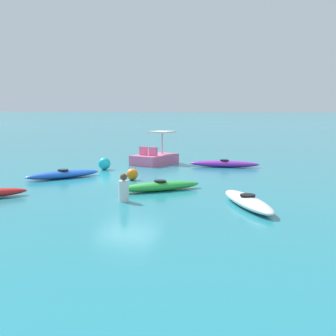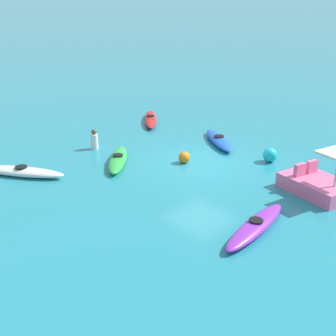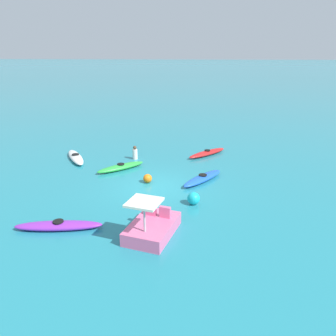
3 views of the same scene
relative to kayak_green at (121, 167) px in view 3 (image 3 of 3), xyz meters
The scene contains 10 objects.
ground_plane 3.36m from the kayak_green, 135.29° to the right, with size 600.00×600.00×0.00m, color teal.
kayak_green is the anchor object (origin of this frame).
kayak_red 6.10m from the kayak_green, 55.70° to the right, with size 2.82×2.69×0.37m.
kayak_blue 4.97m from the kayak_green, 105.16° to the right, with size 3.02×2.38×0.37m.
kayak_white 3.70m from the kayak_green, 64.82° to the left, with size 3.27×2.38×0.37m.
kayak_purple 7.10m from the kayak_green, behind, with size 1.17×3.45×0.37m.
pedal_boat_pink 7.64m from the kayak_green, 157.17° to the right, with size 2.69×2.02×1.68m.
buoy_orange 2.65m from the kayak_green, 134.15° to the right, with size 0.47×0.47×0.47m, color orange.
buoy_cyan 6.11m from the kayak_green, 133.75° to the right, with size 0.58×0.58×0.58m, color #19B7C6.
person_near_shore 2.14m from the kayak_green, 11.39° to the right, with size 0.41×0.41×0.88m.
Camera 3 is at (-15.56, -2.40, 6.54)m, focal length 35.48 mm.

